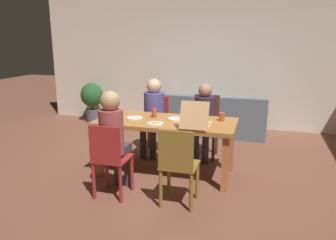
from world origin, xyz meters
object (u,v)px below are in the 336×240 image
Objects in this scene: person_0 at (153,110)px; plate_1 at (134,118)px; drinking_glass_2 at (108,113)px; person_1 at (114,134)px; drinking_glass_1 at (118,114)px; couch at (210,120)px; drinking_glass_3 at (154,113)px; drinking_glass_0 at (222,117)px; chair_0 at (156,121)px; chair_3 at (178,165)px; plate_2 at (176,119)px; person_2 at (204,115)px; plate_0 at (155,123)px; chair_1 at (109,158)px; dining_table at (166,127)px; chair_2 at (205,124)px; potted_plant at (92,98)px; pizza_box_0 at (197,122)px.

person_0 is 0.73m from plate_1.
plate_1 is 0.37m from drinking_glass_2.
person_0 is 0.96× the size of person_1.
drinking_glass_1 is 2.43m from couch.
person_0 is at bearing 90.00° from person_1.
person_0 is at bearing 110.05° from drinking_glass_3.
drinking_glass_2 is (-1.54, -0.26, 0.01)m from drinking_glass_0.
chair_0 is 0.25m from person_0.
chair_3 is at bearing -45.43° from plate_1.
plate_2 is (0.54, 0.84, 0.02)m from person_1.
chair_0 is 0.84m from person_2.
couch is (0.16, 2.01, -0.48)m from plate_2.
chair_0 is 1.07m from drinking_glass_2.
person_1 is 0.62m from plate_0.
chair_3 is at bearing -36.91° from drinking_glass_1.
drinking_glass_2 is 2.50m from couch.
plate_1 is (-0.84, 0.85, 0.27)m from chair_3.
couch is at bearing 76.25° from person_1.
person_0 is 5.37× the size of plate_1.
chair_3 reaches higher than plate_1.
chair_3 is 3.90× the size of plate_2.
person_0 reaches higher than chair_1.
couch is (0.27, 2.11, -0.38)m from dining_table.
couch is (0.93, 2.18, -0.53)m from drinking_glass_1.
plate_1 is (-0.45, -0.01, 0.10)m from dining_table.
chair_0 is at bearing 67.64° from drinking_glass_2.
chair_2 is 1.06× the size of chair_3.
drinking_glass_3 is (0.22, 0.86, 0.08)m from person_1.
chair_1 is 0.42× the size of couch.
chair_0 is 7.10× the size of drinking_glass_3.
chair_1 is 0.77× the size of person_2.
couch is (0.70, 1.39, -0.43)m from person_0.
plate_2 is 0.27× the size of potted_plant.
dining_table is 0.98m from chair_2.
chair_1 is 8.00× the size of drinking_glass_0.
couch is at bearing 94.82° from person_2.
drinking_glass_2 is at bearing -145.97° from person_2.
drinking_glass_0 is (0.26, 0.36, 0.01)m from pizza_box_0.
drinking_glass_0 is (1.15, 1.05, 0.32)m from chair_1.
potted_plant is (-1.59, 2.44, -0.30)m from drinking_glass_2.
chair_2 is 0.83m from drinking_glass_0.
pizza_box_0 reaches higher than plate_0.
person_2 reaches higher than dining_table.
dining_table is at bearing -165.90° from drinking_glass_0.
chair_0 is at bearing 106.42° from drinking_glass_3.
drinking_glass_0 is (0.61, 0.08, 0.05)m from plate_2.
chair_1 is 1.87× the size of pizza_box_0.
person_0 is 2.58m from potted_plant.
plate_0 is at bearing -69.73° from drinking_glass_3.
couch is at bearing 66.92° from drinking_glass_1.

